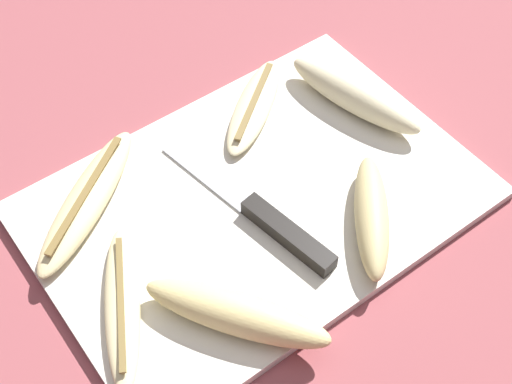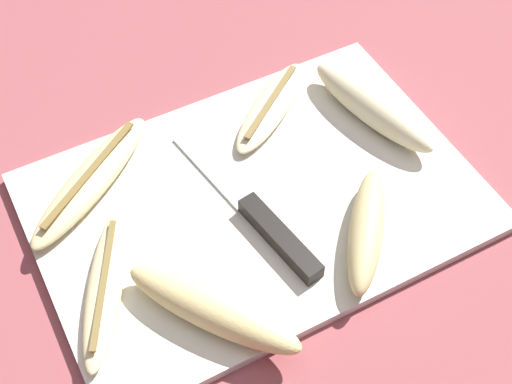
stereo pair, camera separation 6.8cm
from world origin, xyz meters
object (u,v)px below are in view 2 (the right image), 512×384
Objects in this scene: banana_cream_curved at (271,106)px; banana_pale_long at (373,106)px; banana_golden_short at (213,309)px; knife at (268,226)px; banana_spotted_left at (366,230)px; banana_ripe_center at (91,180)px; banana_soft_right at (105,287)px.

banana_cream_curved is 0.84× the size of banana_pale_long.
banana_pale_long reaches higher than banana_golden_short.
banana_golden_short is (-0.09, -0.06, 0.01)m from knife.
knife is at bearing -155.61° from banana_pale_long.
banana_spotted_left is at bearing -44.34° from knife.
knife is 0.11m from banana_golden_short.
banana_pale_long is (0.18, 0.08, 0.01)m from knife.
banana_golden_short is (0.05, -0.20, 0.01)m from banana_ripe_center.
banana_pale_long reaches higher than banana_ripe_center.
banana_cream_curved is (0.22, 0.01, -0.00)m from banana_ripe_center.
knife is 1.39× the size of banana_soft_right.
banana_cream_curved is at bearing 28.15° from banana_soft_right.
banana_golden_short is at bearing -42.91° from banana_soft_right.
banana_spotted_left reaches higher than banana_ripe_center.
banana_spotted_left is at bearing -41.58° from banana_ripe_center.
banana_cream_curved is at bearing 50.10° from banana_golden_short.
banana_soft_right is (-0.17, 0.01, 0.00)m from knife.
banana_soft_right is 0.36m from banana_pale_long.
knife and banana_cream_curved have the same top height.
banana_ripe_center is 0.32m from banana_pale_long.
knife is at bearing -44.83° from banana_ripe_center.
banana_soft_right is 1.12× the size of banana_cream_curved.
knife is at bearing -3.08° from banana_soft_right.
banana_spotted_left reaches higher than banana_soft_right.
banana_soft_right is at bearing 165.35° from banana_spotted_left.
knife is 0.19m from banana_ripe_center.
banana_ripe_center is at bearing 169.95° from banana_pale_long.
banana_soft_right is at bearing 167.71° from knife.
banana_cream_curved is at bearing 146.52° from banana_pale_long.
banana_pale_long reaches higher than banana_spotted_left.
knife is at bearing -119.67° from banana_cream_curved.
banana_soft_right is 0.13m from banana_ripe_center.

